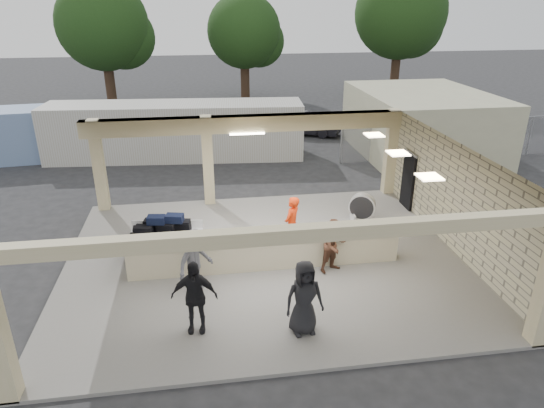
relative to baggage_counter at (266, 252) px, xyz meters
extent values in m
plane|color=#242426|center=(0.00, 0.50, -0.59)|extent=(120.00, 120.00, 0.00)
cube|color=slate|center=(0.00, 0.50, -0.54)|extent=(12.00, 10.00, 0.10)
cube|color=tan|center=(0.00, 0.50, 2.91)|extent=(12.00, 10.00, 0.02)
cube|color=#BDB394|center=(6.00, 0.50, 1.16)|extent=(0.02, 10.00, 3.50)
cube|color=black|center=(5.94, 3.70, 0.56)|extent=(0.10, 0.95, 2.10)
cube|color=tan|center=(0.00, 5.25, 2.61)|extent=(12.00, 0.50, 0.60)
cube|color=tan|center=(0.00, -4.35, 2.76)|extent=(12.00, 0.30, 0.30)
cube|color=tan|center=(-5.50, 5.25, 1.21)|extent=(0.40, 0.40, 3.50)
cube|color=tan|center=(-1.50, 5.25, 1.21)|extent=(0.40, 0.40, 3.50)
cube|color=tan|center=(5.80, 5.30, 1.21)|extent=(0.40, 0.40, 3.50)
cube|color=white|center=(0.00, 5.00, 2.29)|extent=(1.30, 0.12, 0.06)
cube|color=#FFEABF|center=(3.80, 2.00, 2.88)|extent=(0.55, 0.55, 0.04)
cube|color=#FFEABF|center=(3.80, 0.00, 2.88)|extent=(0.55, 0.55, 0.04)
cube|color=#FFEABF|center=(3.80, -2.00, 2.88)|extent=(0.55, 0.55, 0.04)
cube|color=beige|center=(0.00, 0.00, -0.04)|extent=(8.00, 0.50, 0.90)
cube|color=#B7B7BC|center=(0.00, 0.00, 0.46)|extent=(8.20, 0.58, 0.06)
cube|color=silver|center=(-3.02, 1.21, 0.06)|extent=(2.42, 1.62, 0.11)
cylinder|color=black|center=(-3.98, 0.82, -0.31)|extent=(0.15, 0.37, 0.36)
cylinder|color=black|center=(-3.86, 1.81, -0.31)|extent=(0.15, 0.37, 0.36)
cylinder|color=black|center=(-2.18, 0.60, -0.31)|extent=(0.15, 0.37, 0.36)
cylinder|color=black|center=(-2.06, 1.59, -0.31)|extent=(0.15, 0.37, 0.36)
cube|color=silver|center=(-2.94, 1.88, 0.24)|extent=(2.26, 0.32, 0.27)
cube|color=silver|center=(-3.10, 0.53, 0.24)|extent=(2.26, 0.32, 0.27)
cube|color=black|center=(-3.77, 1.03, 0.23)|extent=(0.56, 0.41, 0.24)
cube|color=black|center=(-3.14, 0.95, 0.23)|extent=(0.56, 0.41, 0.24)
cube|color=black|center=(-2.51, 0.87, 0.23)|extent=(0.56, 0.41, 0.24)
cube|color=black|center=(-3.71, 1.57, 0.23)|extent=(0.56, 0.41, 0.24)
cube|color=black|center=(-3.08, 1.49, 0.23)|extent=(0.56, 0.41, 0.24)
cube|color=black|center=(-2.45, 1.41, 0.23)|extent=(0.56, 0.41, 0.24)
cube|color=black|center=(-3.58, 1.09, 0.48)|extent=(0.56, 0.41, 0.24)
cube|color=black|center=(-2.93, 1.20, 0.48)|extent=(0.56, 0.41, 0.24)
cube|color=black|center=(-2.46, 1.32, 0.48)|extent=(0.56, 0.41, 0.24)
cube|color=black|center=(-3.35, 1.52, 0.48)|extent=(0.56, 0.41, 0.24)
cube|color=black|center=(-3.20, 1.23, 0.72)|extent=(0.56, 0.41, 0.24)
cube|color=black|center=(-2.65, 1.25, 0.72)|extent=(0.56, 0.41, 0.24)
cylinder|color=silver|center=(3.84, 2.69, 0.09)|extent=(0.99, 0.71, 0.95)
cylinder|color=black|center=(3.84, 2.69, 0.09)|extent=(0.92, 0.70, 0.84)
cube|color=silver|center=(3.53, 2.69, -0.33)|extent=(0.06, 0.53, 0.32)
cube|color=silver|center=(4.16, 2.69, -0.33)|extent=(0.06, 0.53, 0.32)
imported|color=#F1330C|center=(0.93, 0.83, 0.44)|extent=(0.71, 0.76, 1.86)
imported|color=brown|center=(1.93, -0.50, 0.34)|extent=(0.87, 0.65, 1.64)
imported|color=black|center=(-2.08, -2.71, 0.45)|extent=(1.14, 0.53, 1.87)
imported|color=#505055|center=(-2.05, -0.94, 0.42)|extent=(1.14, 1.09, 1.81)
imported|color=black|center=(0.48, -3.15, 0.46)|extent=(0.96, 0.48, 1.89)
imported|color=silver|center=(8.89, 14.00, 0.06)|extent=(4.74, 2.58, 1.30)
imported|color=silver|center=(12.09, 14.64, 0.06)|extent=(4.36, 2.78, 1.29)
imported|color=black|center=(4.55, 15.17, 0.06)|extent=(4.10, 3.01, 1.30)
cube|color=beige|center=(-2.96, 11.78, 0.79)|extent=(12.84, 3.52, 2.75)
cube|color=#6C83AD|center=(-10.34, 12.60, 0.69)|extent=(9.97, 3.29, 2.54)
cylinder|color=gray|center=(5.00, 9.50, 0.41)|extent=(0.06, 0.06, 2.00)
cylinder|color=gray|center=(7.00, 9.50, 0.41)|extent=(0.06, 0.06, 2.00)
cylinder|color=gray|center=(9.00, 9.50, 0.41)|extent=(0.06, 0.06, 2.00)
cylinder|color=gray|center=(11.00, 9.50, 0.41)|extent=(0.06, 0.06, 2.00)
cylinder|color=gray|center=(13.00, 9.50, 0.41)|extent=(0.06, 0.06, 2.00)
cylinder|color=gray|center=(15.00, 9.50, 0.41)|extent=(0.06, 0.06, 2.00)
cube|color=gray|center=(11.00, 9.50, 0.41)|extent=(12.00, 0.02, 2.00)
cylinder|color=gray|center=(11.00, 9.50, 1.41)|extent=(12.00, 0.05, 0.05)
cylinder|color=#382619|center=(-8.00, 24.50, 1.66)|extent=(0.70, 0.70, 4.50)
sphere|color=black|center=(-8.00, 24.50, 5.26)|extent=(6.30, 6.30, 6.30)
sphere|color=black|center=(-6.80, 25.10, 4.36)|extent=(4.50, 4.50, 4.50)
cylinder|color=#382619|center=(2.00, 26.50, 1.41)|extent=(0.70, 0.70, 4.00)
sphere|color=black|center=(2.00, 26.50, 4.61)|extent=(5.60, 5.60, 5.60)
sphere|color=black|center=(3.20, 27.10, 3.81)|extent=(4.00, 4.00, 4.00)
cylinder|color=#382619|center=(14.00, 25.50, 1.91)|extent=(0.70, 0.70, 5.00)
sphere|color=black|center=(14.00, 25.50, 5.91)|extent=(7.00, 7.00, 7.00)
sphere|color=black|center=(15.20, 26.10, 4.91)|extent=(5.00, 5.00, 5.00)
cube|color=#BCB995|center=(9.50, 10.50, 1.01)|extent=(6.00, 8.00, 3.20)
camera|label=1|loc=(-1.69, -12.51, 6.93)|focal=32.00mm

